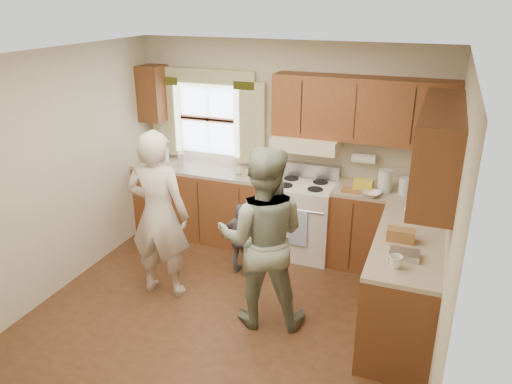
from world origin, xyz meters
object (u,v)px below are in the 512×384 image
at_px(woman_left, 158,215).
at_px(child, 242,240).
at_px(stove, 302,217).
at_px(woman_right, 262,238).

relative_size(woman_left, child, 2.09).
xyz_separation_m(stove, woman_left, (-1.13, -1.37, 0.42)).
relative_size(stove, child, 1.26).
relative_size(woman_left, woman_right, 1.01).
height_order(stove, woman_right, woman_right).
bearing_deg(woman_right, woman_left, -19.09).
xyz_separation_m(woman_left, child, (0.64, 0.64, -0.46)).
relative_size(stove, woman_right, 0.61).
relative_size(woman_right, child, 2.07).
bearing_deg(child, woman_right, 129.51).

